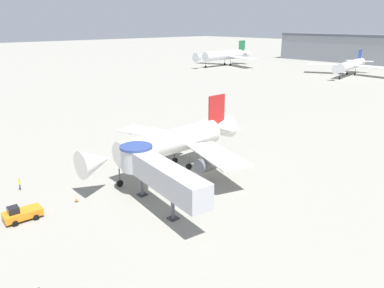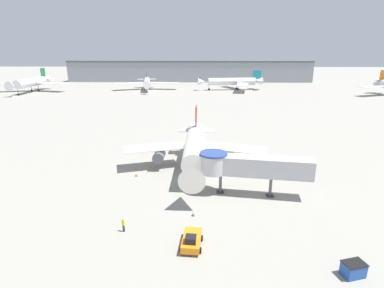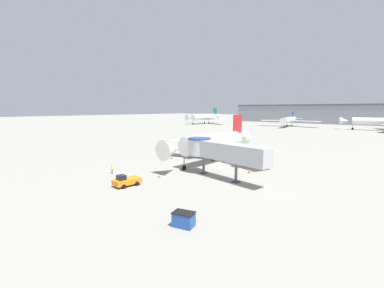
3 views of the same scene
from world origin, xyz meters
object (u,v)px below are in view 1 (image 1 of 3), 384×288
Objects in this scene: jet_bridge at (156,170)px; background_jet_blue_tail at (351,65)px; traffic_cone_starboard_wing at (207,194)px; ground_crew_marshaller at (19,183)px; pushback_tug_orange at (22,213)px; traffic_cone_port_wing at (120,155)px; traffic_cone_near_nose at (76,199)px; background_jet_green_tail at (225,55)px; main_airplane at (173,142)px.

jet_bridge is 0.44× the size of background_jet_blue_tail.
ground_crew_marshaller is (-17.98, -16.43, 0.60)m from traffic_cone_starboard_wing.
jet_bridge reaches higher than pushback_tug_orange.
traffic_cone_starboard_wing is (9.84, 19.03, -0.38)m from pushback_tug_orange.
background_jet_blue_tail reaches higher than ground_crew_marshaller.
ground_crew_marshaller is at bearing -83.05° from traffic_cone_port_wing.
traffic_cone_starboard_wing is at bearing -82.19° from background_jet_blue_tail.
traffic_cone_starboard_wing reaches higher than traffic_cone_port_wing.
pushback_tug_orange reaches higher than traffic_cone_near_nose.
jet_bridge is 133.08m from background_jet_blue_tail.
background_jet_green_tail is at bearing 125.41° from traffic_cone_port_wing.
main_airplane is at bearing 163.21° from traffic_cone_starboard_wing.
pushback_tug_orange is 21.66m from traffic_cone_port_wing.
traffic_cone_port_wing is 0.02× the size of background_jet_green_tail.
background_jet_green_tail is at bearing 131.68° from traffic_cone_starboard_wing.
background_jet_blue_tail reaches higher than traffic_cone_starboard_wing.
jet_bridge is at bearing -83.93° from background_jet_blue_tail.
traffic_cone_port_wing is 0.36× the size of ground_crew_marshaller.
traffic_cone_near_nose is at bearing -87.72° from background_jet_blue_tail.
ground_crew_marshaller is at bearing -112.02° from main_airplane.
background_jet_green_tail is at bearing 137.56° from jet_bridge.
traffic_cone_port_wing is at bearing -60.41° from ground_crew_marshaller.
traffic_cone_near_nose is 0.02× the size of background_jet_blue_tail.
pushback_tug_orange is 0.11× the size of background_jet_blue_tail.
traffic_cone_starboard_wing is 24.36m from ground_crew_marshaller.
background_jet_blue_tail is (-29.54, 140.70, 3.53)m from pushback_tug_orange.
traffic_cone_starboard_wing is 127.94m from background_jet_blue_tail.
background_jet_blue_tail reaches higher than jet_bridge.
pushback_tug_orange is (-7.58, -12.91, -3.83)m from jet_bridge.
background_jet_green_tail is (-89.07, 130.14, 4.42)m from pushback_tug_orange.
main_airplane is 15.59× the size of ground_crew_marshaller.
jet_bridge reaches higher than traffic_cone_starboard_wing.
background_jet_blue_tail is at bearing 9.43° from background_jet_green_tail.
pushback_tug_orange is 5.16× the size of traffic_cone_starboard_wing.
pushback_tug_orange is 0.11× the size of background_jet_green_tail.
ground_crew_marshaller reaches higher than traffic_cone_starboard_wing.
background_jet_green_tail is (-89.06, 123.72, 4.89)m from traffic_cone_near_nose.
background_jet_green_tail reaches higher than jet_bridge.
jet_bridge is 151.94m from background_jet_green_tail.
jet_bridge is 3.95× the size of pushback_tug_orange.
traffic_cone_starboard_wing is 0.47× the size of ground_crew_marshaller.
pushback_tug_orange is 21.43m from traffic_cone_starboard_wing.
pushback_tug_orange is at bearing -56.25° from background_jet_green_tail.
jet_bridge is 26.38× the size of traffic_cone_near_nose.
jet_bridge reaches higher than traffic_cone_port_wing.
traffic_cone_starboard_wing is at bearing 52.01° from traffic_cone_near_nose.
main_airplane reaches higher than ground_crew_marshaller.
traffic_cone_near_nose is at bearing -54.88° from background_jet_green_tail.
ground_crew_marshaller is (2.01, -16.53, 0.69)m from traffic_cone_port_wing.
pushback_tug_orange is at bearing -117.35° from traffic_cone_starboard_wing.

